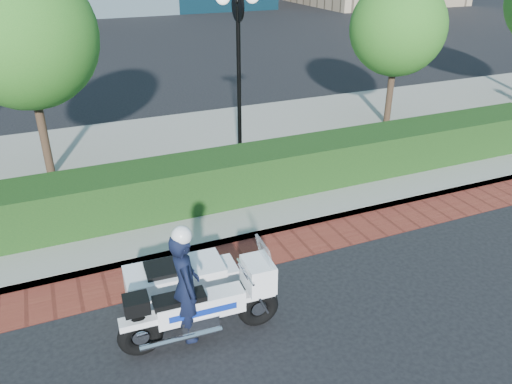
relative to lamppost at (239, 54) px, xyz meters
name	(u,v)px	position (x,y,z in m)	size (l,w,h in m)	color
ground	(300,297)	(-1.00, -5.20, -2.96)	(120.00, 120.00, 0.00)	black
brick_strip	(263,251)	(-1.00, -3.70, -2.95)	(60.00, 1.00, 0.01)	maroon
sidewalk	(194,162)	(-1.00, 0.80, -2.88)	(60.00, 8.00, 0.15)	gray
hedge_main	(224,178)	(-1.00, -1.60, -2.31)	(18.00, 1.20, 1.00)	black
lamppost	(239,54)	(0.00, 0.00, 0.00)	(1.02, 0.70, 4.21)	black
tree_b	(24,37)	(-4.50, 1.30, 0.48)	(3.20, 3.20, 4.89)	#332319
tree_c	(398,28)	(5.50, 1.30, 0.09)	(2.80, 2.80, 4.30)	#332319
police_motorcycle	(188,290)	(-2.85, -5.14, -2.29)	(2.41, 1.73, 1.95)	black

